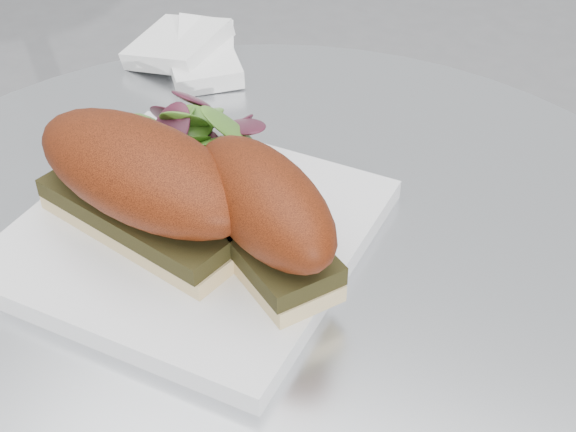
# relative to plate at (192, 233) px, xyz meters

# --- Properties ---
(plate) EXTENTS (0.25, 0.25, 0.02)m
(plate) POSITION_rel_plate_xyz_m (0.00, 0.00, 0.00)
(plate) COLOR white
(plate) RESTS_ON table
(sandwich_left) EXTENTS (0.20, 0.13, 0.08)m
(sandwich_left) POSITION_rel_plate_xyz_m (-0.03, -0.02, 0.05)
(sandwich_left) COLOR tan
(sandwich_left) RESTS_ON plate
(sandwich_right) EXTENTS (0.15, 0.14, 0.08)m
(sandwich_right) POSITION_rel_plate_xyz_m (0.06, -0.01, 0.05)
(sandwich_right) COLOR tan
(sandwich_right) RESTS_ON plate
(salad) EXTENTS (0.10, 0.10, 0.05)m
(salad) POSITION_rel_plate_xyz_m (-0.04, 0.07, 0.03)
(salad) COLOR #55852B
(salad) RESTS_ON plate
(napkin) EXTENTS (0.15, 0.15, 0.02)m
(napkin) POSITION_rel_plate_xyz_m (-0.12, 0.23, 0.00)
(napkin) COLOR white
(napkin) RESTS_ON table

